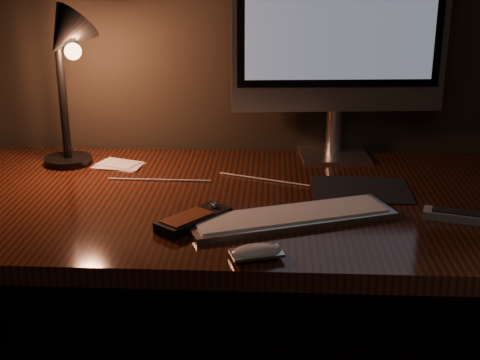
{
  "coord_description": "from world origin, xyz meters",
  "views": [
    {
      "loc": [
        0.11,
        0.42,
        1.29
      ],
      "look_at": [
        0.04,
        1.73,
        0.83
      ],
      "focal_mm": 50.0,
      "sensor_mm": 36.0,
      "label": 1
    }
  ],
  "objects_px": {
    "keyboard": "(291,217)",
    "tv_remote": "(466,217)",
    "monitor": "(340,27)",
    "media_remote": "(194,219)",
    "desk": "(228,236)",
    "desk_lamp": "(66,59)",
    "mouse": "(256,254)"
  },
  "relations": [
    {
      "from": "keyboard",
      "to": "mouse",
      "type": "height_order",
      "value": "mouse"
    },
    {
      "from": "media_remote",
      "to": "tv_remote",
      "type": "xyz_separation_m",
      "value": [
        0.57,
        0.05,
        -0.0
      ]
    },
    {
      "from": "monitor",
      "to": "media_remote",
      "type": "distance_m",
      "value": 0.68
    },
    {
      "from": "media_remote",
      "to": "tv_remote",
      "type": "bearing_deg",
      "value": -46.63
    },
    {
      "from": "tv_remote",
      "to": "keyboard",
      "type": "bearing_deg",
      "value": -161.04
    },
    {
      "from": "media_remote",
      "to": "desk_lamp",
      "type": "relative_size",
      "value": 0.41
    },
    {
      "from": "monitor",
      "to": "mouse",
      "type": "distance_m",
      "value": 0.76
    },
    {
      "from": "monitor",
      "to": "tv_remote",
      "type": "relative_size",
      "value": 3.31
    },
    {
      "from": "keyboard",
      "to": "tv_remote",
      "type": "height_order",
      "value": "tv_remote"
    },
    {
      "from": "desk",
      "to": "desk_lamp",
      "type": "distance_m",
      "value": 0.59
    },
    {
      "from": "tv_remote",
      "to": "media_remote",
      "type": "bearing_deg",
      "value": -158.67
    },
    {
      "from": "desk",
      "to": "mouse",
      "type": "distance_m",
      "value": 0.42
    },
    {
      "from": "desk",
      "to": "keyboard",
      "type": "relative_size",
      "value": 3.63
    },
    {
      "from": "desk",
      "to": "desk_lamp",
      "type": "height_order",
      "value": "desk_lamp"
    },
    {
      "from": "monitor",
      "to": "media_remote",
      "type": "relative_size",
      "value": 3.43
    },
    {
      "from": "mouse",
      "to": "tv_remote",
      "type": "height_order",
      "value": "tv_remote"
    },
    {
      "from": "desk",
      "to": "monitor",
      "type": "bearing_deg",
      "value": 43.18
    },
    {
      "from": "desk",
      "to": "desk_lamp",
      "type": "bearing_deg",
      "value": 163.64
    },
    {
      "from": "keyboard",
      "to": "desk_lamp",
      "type": "bearing_deg",
      "value": 128.63
    },
    {
      "from": "desk",
      "to": "tv_remote",
      "type": "xyz_separation_m",
      "value": [
        0.51,
        -0.19,
        0.14
      ]
    },
    {
      "from": "desk",
      "to": "tv_remote",
      "type": "distance_m",
      "value": 0.56
    },
    {
      "from": "desk",
      "to": "mouse",
      "type": "xyz_separation_m",
      "value": [
        0.08,
        -0.39,
        0.14
      ]
    },
    {
      "from": "keyboard",
      "to": "tv_remote",
      "type": "distance_m",
      "value": 0.37
    },
    {
      "from": "tv_remote",
      "to": "desk_lamp",
      "type": "bearing_deg",
      "value": 178.04
    },
    {
      "from": "monitor",
      "to": "mouse",
      "type": "bearing_deg",
      "value": -111.53
    },
    {
      "from": "mouse",
      "to": "desk_lamp",
      "type": "distance_m",
      "value": 0.76
    },
    {
      "from": "mouse",
      "to": "tv_remote",
      "type": "xyz_separation_m",
      "value": [
        0.43,
        0.2,
        0.0
      ]
    },
    {
      "from": "mouse",
      "to": "monitor",
      "type": "bearing_deg",
      "value": 56.06
    },
    {
      "from": "desk",
      "to": "desk_lamp",
      "type": "xyz_separation_m",
      "value": [
        -0.41,
        0.12,
        0.41
      ]
    },
    {
      "from": "keyboard",
      "to": "media_remote",
      "type": "height_order",
      "value": "media_remote"
    },
    {
      "from": "mouse",
      "to": "tv_remote",
      "type": "relative_size",
      "value": 0.54
    },
    {
      "from": "keyboard",
      "to": "desk_lamp",
      "type": "distance_m",
      "value": 0.7
    }
  ]
}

